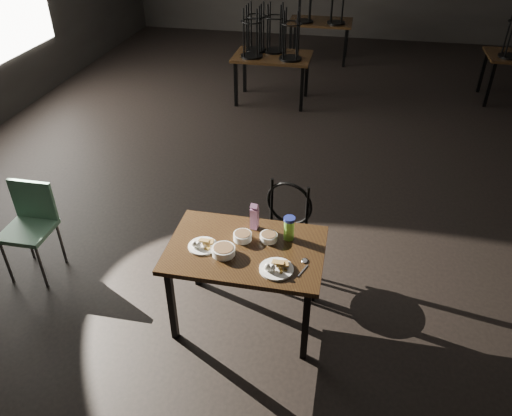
% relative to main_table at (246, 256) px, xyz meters
% --- Properties ---
extents(main_table, '(1.20, 0.80, 0.75)m').
position_rel_main_table_xyz_m(main_table, '(0.00, 0.00, 0.00)').
color(main_table, black).
rests_on(main_table, ground).
extents(plate_left, '(0.23, 0.23, 0.07)m').
position_rel_main_table_xyz_m(plate_left, '(-0.33, -0.06, 0.10)').
color(plate_left, white).
rests_on(plate_left, main_table).
extents(plate_right, '(0.25, 0.25, 0.08)m').
position_rel_main_table_xyz_m(plate_right, '(0.27, -0.21, 0.10)').
color(plate_right, white).
rests_on(plate_right, main_table).
extents(bowl_near, '(0.15, 0.15, 0.06)m').
position_rel_main_table_xyz_m(bowl_near, '(-0.05, 0.10, 0.11)').
color(bowl_near, white).
rests_on(bowl_near, main_table).
extents(bowl_far, '(0.14, 0.14, 0.05)m').
position_rel_main_table_xyz_m(bowl_far, '(0.15, 0.13, 0.11)').
color(bowl_far, white).
rests_on(bowl_far, main_table).
extents(bowl_big, '(0.18, 0.18, 0.06)m').
position_rel_main_table_xyz_m(bowl_big, '(-0.15, -0.11, 0.11)').
color(bowl_big, white).
rests_on(bowl_big, main_table).
extents(juice_carton, '(0.07, 0.07, 0.23)m').
position_rel_main_table_xyz_m(juice_carton, '(0.01, 0.26, 0.19)').
color(juice_carton, '#931A7D').
rests_on(juice_carton, main_table).
extents(water_bottle, '(0.09, 0.09, 0.20)m').
position_rel_main_table_xyz_m(water_bottle, '(0.31, 0.18, 0.18)').
color(water_bottle, '#74C53A').
rests_on(water_bottle, main_table).
extents(spoon, '(0.06, 0.22, 0.01)m').
position_rel_main_table_xyz_m(spoon, '(0.46, -0.08, 0.08)').
color(spoon, silver).
rests_on(spoon, main_table).
extents(bentwood_chair, '(0.48, 0.47, 0.94)m').
position_rel_main_table_xyz_m(bentwood_chair, '(0.21, 0.59, -0.11)').
color(bentwood_chair, black).
rests_on(bentwood_chair, ground).
extents(school_chair, '(0.41, 0.41, 0.88)m').
position_rel_main_table_xyz_m(school_chair, '(-2.04, 0.25, -0.14)').
color(school_chair, '#7BC099').
rests_on(school_chair, ground).
extents(bg_table_left, '(1.20, 0.80, 1.48)m').
position_rel_main_table_xyz_m(bg_table_left, '(-0.64, 4.75, 0.13)').
color(bg_table_left, black).
rests_on(bg_table_left, ground).
extents(bg_table_far, '(1.20, 0.80, 1.48)m').
position_rel_main_table_xyz_m(bg_table_far, '(-0.08, 6.99, 0.08)').
color(bg_table_far, black).
rests_on(bg_table_far, ground).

